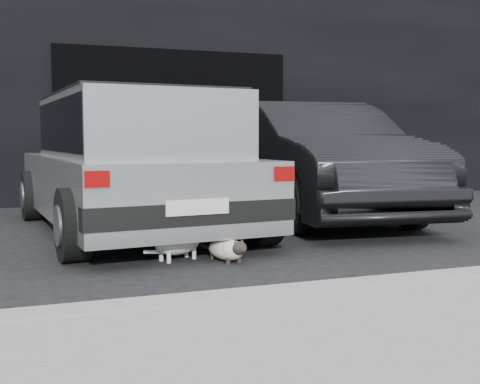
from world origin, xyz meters
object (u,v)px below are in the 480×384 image
object	(u,v)px
second_car	(313,159)
cat_siamese	(228,250)
silver_hatchback	(132,157)
cat_white	(181,242)

from	to	relation	value
second_car	cat_siamese	bearing A→B (deg)	-124.55
second_car	cat_siamese	distance (m)	3.36
silver_hatchback	second_car	xyz separation A→B (m)	(2.61, 0.53, -0.07)
cat_siamese	cat_white	size ratio (longest dim) A/B	1.01
second_car	cat_white	xyz separation A→B (m)	(-2.49, -2.28, -0.64)
silver_hatchback	cat_white	distance (m)	1.90
silver_hatchback	cat_white	xyz separation A→B (m)	(0.12, -1.75, -0.72)
cat_siamese	cat_white	distance (m)	0.44
second_car	cat_siamese	xyz separation A→B (m)	(-2.12, -2.52, -0.70)
silver_hatchback	second_car	world-z (taller)	same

